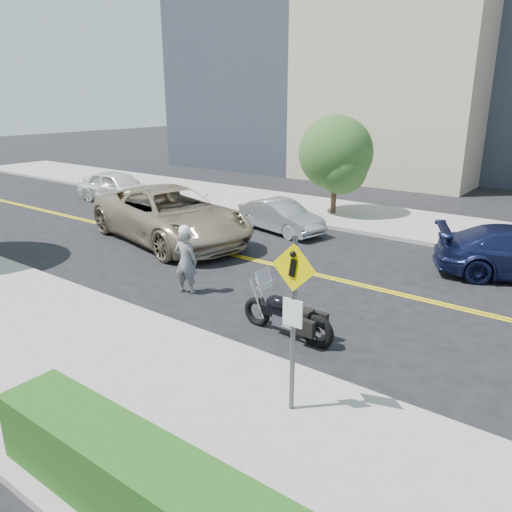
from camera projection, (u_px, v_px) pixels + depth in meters
The scene contains 10 objects.
ground_plane at pixel (288, 268), 15.58m from camera, with size 120.00×120.00×0.00m, color black.
sidewalk_near at pixel (79, 364), 9.84m from camera, with size 60.00×5.00×0.15m, color #9E9B91.
sidewalk_far at pixel (384, 220), 21.28m from camera, with size 60.00×5.00×0.15m, color #9E9B91.
pedestrian_sign at pixel (293, 309), 7.78m from camera, with size 0.78×0.08×3.00m.
motorcyclist at pixel (186, 260), 13.36m from camera, with size 0.74×0.58×1.90m.
motorcycle at pixel (287, 306), 11.01m from camera, with size 2.32×0.70×1.41m, color black, non-canonical shape.
suv at pixel (170, 215), 18.22m from camera, with size 3.27×7.10×1.97m, color tan.
parked_car_white at pixel (118, 187), 25.06m from camera, with size 1.84×4.59×1.56m, color white.
parked_car_silver at pixel (281, 216), 19.56m from camera, with size 1.33×3.81×1.25m, color #B0B2B8.
tree_far_a at pixel (336, 153), 21.51m from camera, with size 3.21×3.21×4.38m.
Camera 1 is at (8.01, -12.39, 5.13)m, focal length 35.00 mm.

